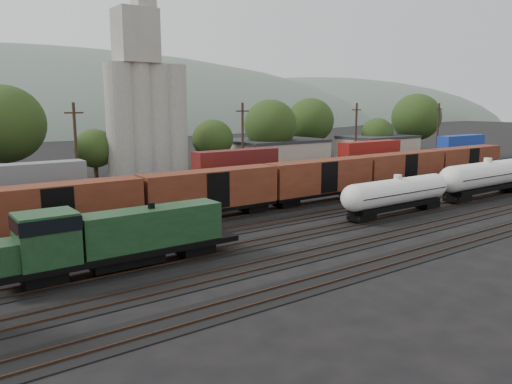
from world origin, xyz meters
TOP-DOWN VIEW (x-y plane):
  - ground at (0.00, 0.00)m, footprint 600.00×600.00m
  - tracks at (0.00, 0.00)m, footprint 180.00×33.20m
  - green_locomotive at (-17.81, -5.00)m, footprint 17.51×3.09m
  - tank_car_a at (13.32, -5.00)m, footprint 15.88×2.84m
  - tank_car_b at (30.95, -5.00)m, footprint 18.32×3.28m
  - orange_locomotive at (-4.27, 10.00)m, footprint 16.28×2.71m
  - boxcar_string at (-11.39, 5.00)m, footprint 122.80×2.90m
  - container_wall at (-6.79, 15.00)m, footprint 160.00×2.60m
  - grain_silo at (3.28, 36.00)m, footprint 13.40×5.00m
  - industrial_sheds at (6.63, 35.25)m, footprint 119.38×17.26m
  - tree_band at (-7.55, 38.06)m, footprint 163.54×21.80m
  - utility_poles at (0.00, 22.00)m, footprint 122.20×0.36m
  - distant_hills at (23.92, 260.00)m, footprint 860.00×286.00m

SIDE VIEW (x-z plane):
  - distant_hills at x=23.92m, z-range -85.56..44.44m
  - ground at x=0.00m, z-range 0.00..0.00m
  - tracks at x=0.00m, z-range -0.05..0.15m
  - orange_locomotive at x=-4.27m, z-range 0.30..4.38m
  - tank_car_a at x=13.32m, z-range 0.41..4.57m
  - industrial_sheds at x=6.63m, z-range 0.01..5.11m
  - green_locomotive at x=-17.81m, z-range 0.32..4.96m
  - container_wall at x=-6.79m, z-range -0.20..5.60m
  - tank_car_b at x=30.95m, z-range 0.44..5.24m
  - boxcar_string at x=-11.39m, z-range 1.02..5.22m
  - utility_poles at x=0.00m, z-range 0.21..12.21m
  - tree_band at x=-7.55m, z-range 0.70..15.18m
  - grain_silo at x=3.28m, z-range -3.24..25.76m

